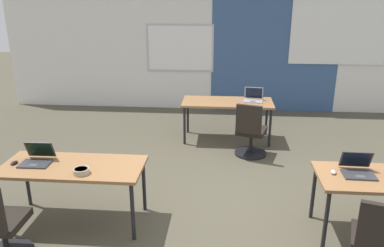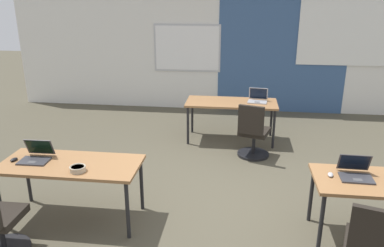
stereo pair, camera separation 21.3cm
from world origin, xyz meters
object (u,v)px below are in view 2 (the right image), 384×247
object	(u,v)px
desk_near_left	(71,168)
laptop_near_right_inner	(356,173)
laptop_far_right	(258,99)
laptop_near_left_end	(36,156)
mouse_near_right_inner	(331,175)
snack_bowl	(78,168)
desk_far_center	(231,105)
chair_far_right	(253,135)
mouse_near_left_end	(14,160)

from	to	relation	value
desk_near_left	laptop_near_right_inner	distance (m)	3.13
laptop_near_right_inner	laptop_far_right	xyz separation A→B (m)	(-0.92, 2.81, 0.00)
laptop_near_right_inner	laptop_near_left_end	bearing A→B (deg)	-178.25
desk_near_left	laptop_far_right	size ratio (longest dim) A/B	4.42
mouse_near_right_inner	laptop_near_left_end	bearing A→B (deg)	-179.98
laptop_near_left_end	mouse_near_right_inner	bearing A→B (deg)	-1.20
mouse_near_right_inner	snack_bowl	world-z (taller)	snack_bowl
desk_far_center	laptop_near_left_end	world-z (taller)	laptop_near_left_end
snack_bowl	desk_far_center	bearing A→B (deg)	62.25
desk_near_left	desk_far_center	xyz separation A→B (m)	(1.75, 2.80, 0.00)
snack_bowl	desk_near_left	bearing A→B (deg)	132.17
snack_bowl	chair_far_right	bearing A→B (deg)	49.22
desk_far_center	laptop_near_left_end	size ratio (longest dim) A/B	4.75
laptop_near_right_inner	snack_bowl	xyz separation A→B (m)	(-2.96, -0.25, -0.01)
mouse_near_left_end	snack_bowl	distance (m)	0.86
mouse_near_left_end	laptop_far_right	world-z (taller)	laptop_far_right
laptop_near_left_end	mouse_near_right_inner	distance (m)	3.30
desk_far_center	laptop_far_right	size ratio (longest dim) A/B	4.42
desk_near_left	mouse_near_right_inner	distance (m)	2.88
desk_near_left	desk_far_center	bearing A→B (deg)	57.99
mouse_near_right_inner	laptop_near_right_inner	bearing A→B (deg)	4.26
mouse_near_left_end	laptop_far_right	size ratio (longest dim) A/B	0.31
laptop_far_right	laptop_near_left_end	bearing A→B (deg)	-126.01
chair_far_right	mouse_near_left_end	bearing A→B (deg)	53.52
laptop_near_right_inner	laptop_far_right	bearing A→B (deg)	109.63
mouse_near_left_end	laptop_near_right_inner	bearing A→B (deg)	1.25
laptop_far_right	desk_far_center	bearing A→B (deg)	-164.50
desk_far_center	chair_far_right	bearing A→B (deg)	-62.54
laptop_near_left_end	chair_far_right	bearing A→B (deg)	37.30
laptop_far_right	chair_far_right	size ratio (longest dim) A/B	0.39
desk_far_center	laptop_near_right_inner	distance (m)	3.07
mouse_near_right_inner	mouse_near_left_end	bearing A→B (deg)	-178.97
desk_far_center	mouse_near_right_inner	xyz separation A→B (m)	(1.13, -2.76, 0.08)
laptop_near_right_inner	snack_bowl	bearing A→B (deg)	-173.73
laptop_near_left_end	snack_bowl	distance (m)	0.64
desk_far_center	laptop_near_right_inner	bearing A→B (deg)	-63.25
mouse_near_left_end	laptop_far_right	bearing A→B (deg)	45.18
laptop_far_right	chair_far_right	distance (m)	0.89
mouse_near_left_end	laptop_far_right	distance (m)	4.08
snack_bowl	laptop_near_right_inner	bearing A→B (deg)	4.84
mouse_near_left_end	chair_far_right	xyz separation A→B (m)	(2.80, 2.10, -0.36)
mouse_near_left_end	laptop_near_right_inner	xyz separation A→B (m)	(3.80, 0.08, 0.03)
chair_far_right	laptop_near_right_inner	bearing A→B (deg)	133.15
desk_far_center	laptop_near_right_inner	world-z (taller)	laptop_near_right_inner
desk_near_left	desk_far_center	size ratio (longest dim) A/B	1.00
desk_near_left	mouse_near_left_end	size ratio (longest dim) A/B	14.49
mouse_near_right_inner	chair_far_right	size ratio (longest dim) A/B	0.12
desk_far_center	laptop_far_right	bearing A→B (deg)	8.58
desk_near_left	snack_bowl	distance (m)	0.28
desk_far_center	mouse_near_left_end	distance (m)	3.72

